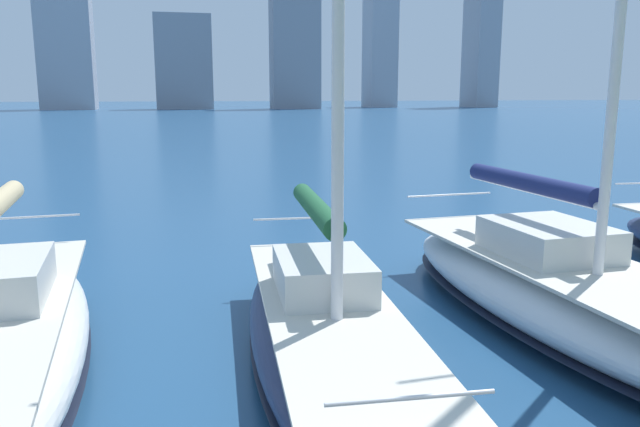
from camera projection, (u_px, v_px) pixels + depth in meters
The scene contains 3 objects.
city_skyline at pixel (129, 16), 147.26m from camera, with size 173.00×23.60×52.96m.
sailboat_navy at pixel (564, 290), 10.46m from camera, with size 3.26×9.44×11.46m.
sailboat_forest at pixel (328, 328), 8.93m from camera, with size 2.78×8.39×9.74m.
Camera 1 is at (1.80, 1.87, 3.91)m, focal length 35.00 mm.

